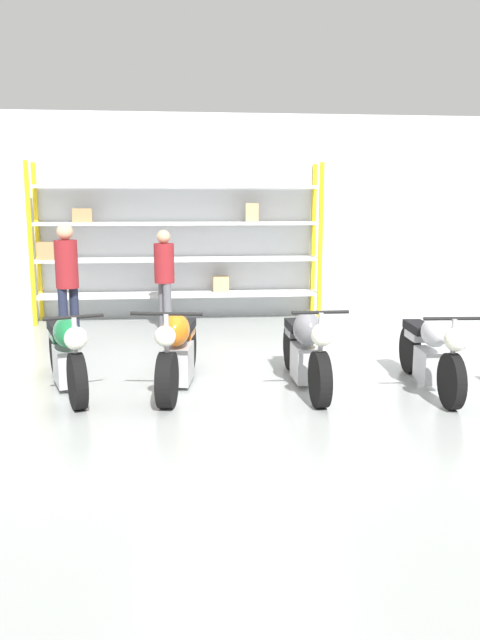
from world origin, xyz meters
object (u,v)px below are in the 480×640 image
object	(u,v)px
motorcycle_green	(66,353)
person_browsing	(164,272)
shelving_rack	(175,242)
person_near_rack	(67,275)
motorcycle_grey	(305,349)
motorcycle_silver	(430,351)
motorcycle_orange	(178,352)

from	to	relation	value
motorcycle_green	person_browsing	bearing A→B (deg)	144.02
shelving_rack	person_near_rack	size ratio (longest dim) A/B	2.81
motorcycle_green	motorcycle_grey	xyz separation A→B (m)	(2.66, -0.14, 0.02)
motorcycle_green	person_browsing	xyz separation A→B (m)	(1.04, 3.17, 0.54)
shelving_rack	motorcycle_silver	world-z (taller)	shelving_rack
motorcycle_grey	motorcycle_silver	xyz separation A→B (m)	(1.35, -0.26, 0.00)
shelving_rack	motorcycle_green	size ratio (longest dim) A/B	2.53
motorcycle_grey	person_browsing	size ratio (longest dim) A/B	1.26
motorcycle_grey	motorcycle_silver	distance (m)	1.38
motorcycle_green	person_near_rack	world-z (taller)	person_near_rack
shelving_rack	person_browsing	bearing A→B (deg)	-100.89
shelving_rack	motorcycle_grey	world-z (taller)	shelving_rack
motorcycle_silver	shelving_rack	bearing A→B (deg)	-144.51
motorcycle_silver	person_browsing	size ratio (longest dim) A/B	1.19
shelving_rack	motorcycle_grey	distance (m)	4.58
shelving_rack	motorcycle_orange	size ratio (longest dim) A/B	2.44
motorcycle_green	shelving_rack	bearing A→B (deg)	145.64
motorcycle_orange	motorcycle_grey	bearing A→B (deg)	93.44
motorcycle_silver	person_near_rack	world-z (taller)	person_near_rack
motorcycle_silver	person_near_rack	distance (m)	5.08
motorcycle_silver	person_near_rack	xyz separation A→B (m)	(-4.33, 2.58, 0.61)
motorcycle_silver	person_near_rack	bearing A→B (deg)	-117.06
motorcycle_orange	shelving_rack	bearing A→B (deg)	-170.68
motorcycle_green	person_near_rack	bearing A→B (deg)	170.51
person_browsing	person_near_rack	distance (m)	1.68
person_browsing	person_near_rack	size ratio (longest dim) A/B	0.92
motorcycle_silver	motorcycle_orange	bearing A→B (deg)	-94.47
shelving_rack	motorcycle_orange	world-z (taller)	shelving_rack
motorcycle_orange	motorcycle_silver	xyz separation A→B (m)	(2.78, -0.40, 0.03)
person_browsing	person_near_rack	xyz separation A→B (m)	(-1.36, -0.99, 0.09)
motorcycle_grey	shelving_rack	bearing A→B (deg)	-161.68
person_browsing	person_near_rack	world-z (taller)	person_near_rack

